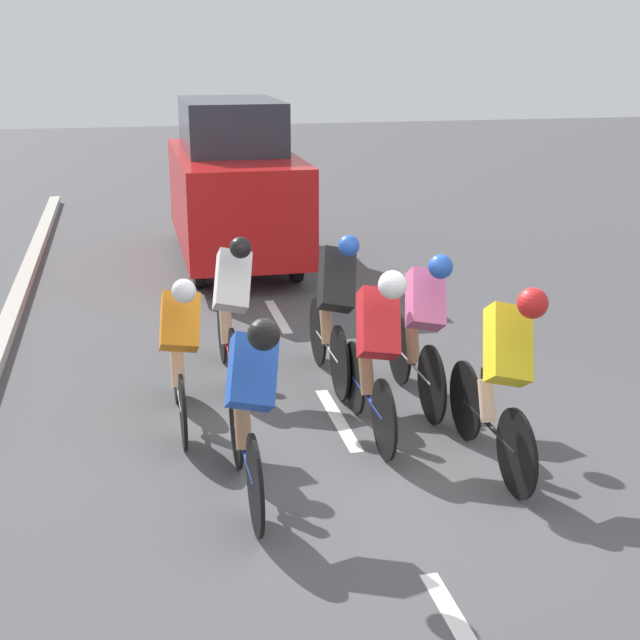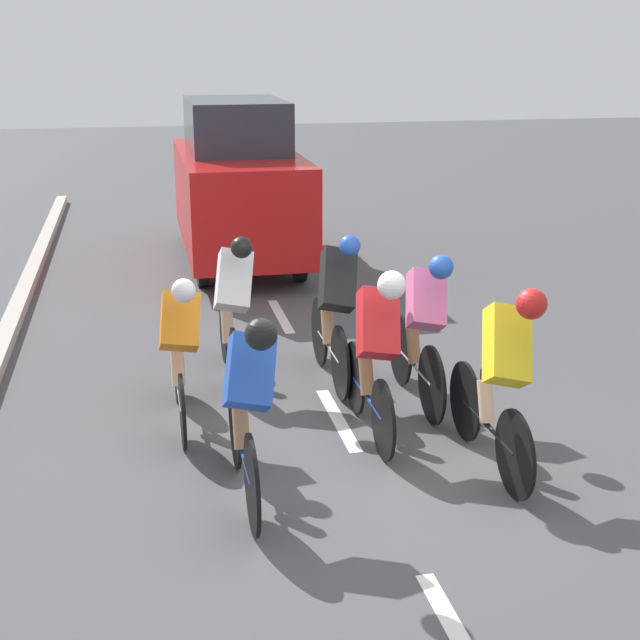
# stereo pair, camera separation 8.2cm
# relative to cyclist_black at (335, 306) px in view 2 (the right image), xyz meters

# --- Properties ---
(ground_plane) EXTENTS (60.00, 60.00, 0.00)m
(ground_plane) POSITION_rel_cyclist_black_xyz_m (0.17, 1.81, -0.79)
(ground_plane) COLOR #4C4C4F
(lane_stripe_mid) EXTENTS (0.12, 1.40, 0.01)m
(lane_stripe_mid) POSITION_rel_cyclist_black_xyz_m (0.17, 0.90, -0.79)
(lane_stripe_mid) COLOR white
(lane_stripe_mid) RESTS_ON ground
(lane_stripe_far) EXTENTS (0.12, 1.40, 0.01)m
(lane_stripe_far) POSITION_rel_cyclist_black_xyz_m (0.17, -2.30, -0.79)
(lane_stripe_far) COLOR white
(lane_stripe_far) RESTS_ON ground
(cyclist_black) EXTENTS (0.44, 1.69, 1.55)m
(cyclist_black) POSITION_rel_cyclist_black_xyz_m (0.00, 0.00, 0.00)
(cyclist_black) COLOR black
(cyclist_black) RESTS_ON ground
(cyclist_pink) EXTENTS (0.42, 1.68, 1.49)m
(cyclist_pink) POSITION_rel_cyclist_black_xyz_m (-0.66, 0.71, -0.02)
(cyclist_pink) COLOR black
(cyclist_pink) RESTS_ON ground
(cyclist_blue) EXTENTS (0.43, 1.75, 1.49)m
(cyclist_blue) POSITION_rel_cyclist_black_xyz_m (1.13, 2.20, -0.02)
(cyclist_blue) COLOR black
(cyclist_blue) RESTS_ON ground
(cyclist_red) EXTENTS (0.41, 1.63, 1.53)m
(cyclist_red) POSITION_rel_cyclist_black_xyz_m (-0.05, 1.33, 0.02)
(cyclist_red) COLOR black
(cyclist_red) RESTS_ON ground
(cyclist_white) EXTENTS (0.43, 1.66, 1.51)m
(cyclist_white) POSITION_rel_cyclist_black_xyz_m (0.97, -0.28, -0.01)
(cyclist_white) COLOR black
(cyclist_white) RESTS_ON ground
(cyclist_orange) EXTENTS (0.39, 1.68, 1.41)m
(cyclist_orange) POSITION_rel_cyclist_black_xyz_m (1.54, 0.75, -0.06)
(cyclist_orange) COLOR black
(cyclist_orange) RESTS_ON ground
(cyclist_yellow) EXTENTS (0.45, 1.72, 1.55)m
(cyclist_yellow) POSITION_rel_cyclist_black_xyz_m (-0.85, 2.10, 0.03)
(cyclist_yellow) COLOR black
(cyclist_yellow) RESTS_ON ground
(support_car) EXTENTS (1.70, 4.14, 2.43)m
(support_car) POSITION_rel_cyclist_black_xyz_m (0.32, -5.23, 0.40)
(support_car) COLOR black
(support_car) RESTS_ON ground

